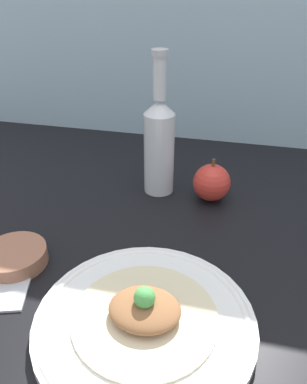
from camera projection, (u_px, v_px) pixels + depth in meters
ground_plane at (197, 268)px, 63.79cm from camera, size 180.00×110.00×4.00cm
plate at (145, 321)px, 50.25cm from camera, size 29.79×29.79×2.14cm
plated_food at (145, 311)px, 49.31cm from camera, size 19.58×19.58×5.18cm
cider_bottle at (159, 143)px, 77.10cm from camera, size 6.37×6.37×29.52cm
apple at (211, 182)px, 77.56cm from camera, size 7.79×7.79×9.28cm
dipping_bowl at (15, 257)px, 61.20cm from camera, size 10.46×10.46×2.73cm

